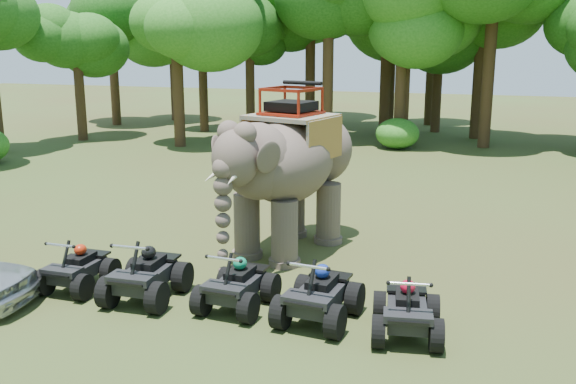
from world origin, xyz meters
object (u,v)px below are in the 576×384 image
(elephant, at_px, (289,169))
(atv_1, at_px, (146,268))
(atv_2, at_px, (237,278))
(atv_0, at_px, (77,263))
(atv_3, at_px, (319,288))
(atv_4, at_px, (407,303))

(elephant, relative_size, atv_1, 2.75)
(atv_1, relative_size, atv_2, 1.08)
(atv_2, bearing_deg, atv_0, -174.83)
(atv_2, bearing_deg, elephant, 95.78)
(elephant, relative_size, atv_3, 2.79)
(atv_3, bearing_deg, elephant, 120.70)
(elephant, xyz_separation_m, atv_2, (0.13, -3.92, -1.51))
(elephant, bearing_deg, atv_2, -72.78)
(atv_2, bearing_deg, atv_4, 0.20)
(atv_3, bearing_deg, atv_1, -173.51)
(atv_0, distance_m, atv_4, 7.20)
(atv_1, height_order, atv_2, atv_1)
(atv_2, relative_size, atv_3, 0.94)
(atv_4, bearing_deg, elephant, 122.16)
(elephant, height_order, atv_4, elephant)
(atv_3, height_order, atv_4, atv_3)
(elephant, xyz_separation_m, atv_1, (-1.87, -4.07, -1.46))
(atv_4, bearing_deg, atv_0, 170.15)
(atv_0, distance_m, atv_2, 3.74)
(atv_1, height_order, atv_4, atv_1)
(atv_0, bearing_deg, elephant, 48.22)
(atv_4, bearing_deg, atv_1, 170.46)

